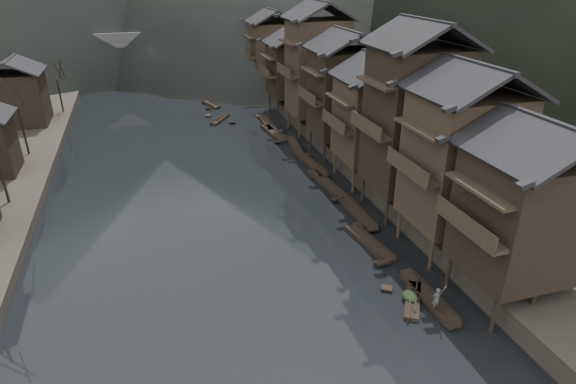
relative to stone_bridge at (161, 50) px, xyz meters
name	(u,v)px	position (x,y,z in m)	size (l,w,h in m)	color
water	(233,276)	(0.00, -72.00, -5.11)	(300.00, 300.00, 0.00)	black
right_bank	(397,97)	(35.00, -32.00, -4.21)	(40.00, 200.00, 1.80)	#2D2823
stilt_houses	(352,81)	(17.28, -53.01, 3.98)	(9.00, 67.60, 16.98)	black
bare_trees	(6,138)	(-17.00, -53.91, 1.29)	(3.88, 58.94, 7.76)	black
moored_sampans	(314,172)	(12.08, -55.88, -4.91)	(3.22, 48.72, 0.47)	black
midriver_boats	(216,112)	(5.66, -29.43, -4.91)	(3.78, 13.38, 0.44)	black
stone_bridge	(161,50)	(0.00, 0.00, 0.00)	(40.00, 6.00, 9.00)	#4C4C4F
hero_sampan	(413,300)	(10.98, -78.49, -4.91)	(3.09, 4.19, 0.43)	black
cargo_heap	(411,292)	(10.87, -78.32, -4.38)	(0.99, 1.30, 0.59)	black
boatman	(437,296)	(11.84, -79.81, -3.82)	(0.62, 0.41, 1.71)	#4D4D4F
bamboo_pole	(445,261)	(12.04, -79.81, -1.16)	(0.06, 0.06, 4.62)	#8C7A51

